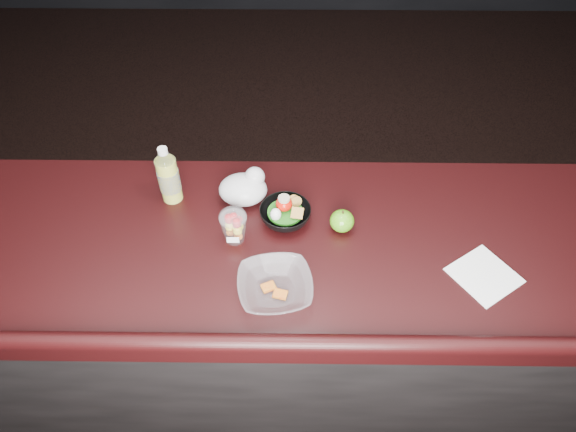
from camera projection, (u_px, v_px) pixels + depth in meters
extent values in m
cube|color=black|center=(298.00, 332.00, 1.91)|extent=(4.00, 0.65, 0.98)
cube|color=black|center=(300.00, 244.00, 1.54)|extent=(4.06, 0.71, 0.04)
cylinder|color=gold|center=(169.00, 180.00, 1.59)|extent=(0.06, 0.06, 0.16)
cylinder|color=white|center=(169.00, 180.00, 1.59)|extent=(0.07, 0.07, 0.16)
cone|color=white|center=(164.00, 157.00, 1.53)|extent=(0.06, 0.06, 0.03)
cylinder|color=white|center=(163.00, 151.00, 1.51)|extent=(0.03, 0.03, 0.02)
cylinder|color=#072D99|center=(169.00, 180.00, 1.59)|extent=(0.07, 0.07, 0.07)
ellipsoid|color=white|center=(233.00, 217.00, 1.47)|extent=(0.08, 0.08, 0.05)
ellipsoid|color=#39770D|center=(342.00, 221.00, 1.54)|extent=(0.07, 0.07, 0.07)
cylinder|color=black|center=(343.00, 212.00, 1.51)|extent=(0.01, 0.01, 0.01)
ellipsoid|color=silver|center=(243.00, 190.00, 1.61)|extent=(0.15, 0.13, 0.09)
sphere|color=silver|center=(255.00, 177.00, 1.60)|extent=(0.06, 0.06, 0.06)
imported|color=black|center=(285.00, 215.00, 1.57)|extent=(0.21, 0.21, 0.05)
cylinder|color=#0F470C|center=(285.00, 212.00, 1.56)|extent=(0.11, 0.11, 0.01)
ellipsoid|color=#BB1208|center=(284.00, 204.00, 1.55)|extent=(0.05, 0.05, 0.04)
cylinder|color=beige|center=(284.00, 199.00, 1.53)|extent=(0.04, 0.04, 0.01)
ellipsoid|color=white|center=(276.00, 214.00, 1.53)|extent=(0.03, 0.03, 0.04)
imported|color=silver|center=(275.00, 287.00, 1.38)|extent=(0.23, 0.23, 0.05)
cube|color=#990F0C|center=(268.00, 287.00, 1.40)|extent=(0.05, 0.04, 0.01)
cube|color=#990F0C|center=(280.00, 294.00, 1.38)|extent=(0.04, 0.04, 0.01)
cube|color=white|center=(484.00, 275.00, 1.44)|extent=(0.22, 0.22, 0.00)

